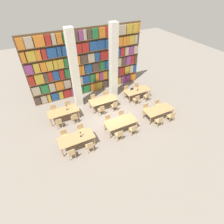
{
  "coord_description": "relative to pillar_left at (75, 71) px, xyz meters",
  "views": [
    {
      "loc": [
        -4.46,
        -8.97,
        8.75
      ],
      "look_at": [
        0.0,
        -0.14,
        0.68
      ],
      "focal_mm": 28.0,
      "sensor_mm": 36.0,
      "label": 1
    }
  ],
  "objects": [
    {
      "name": "chair_18",
      "position": [
        2.25,
        -2.07,
        -2.52
      ],
      "size": [
        0.42,
        0.4,
        0.89
      ],
      "color": "tan",
      "rests_on": "ground_plane"
    },
    {
      "name": "chair_2",
      "position": [
        -0.97,
        -5.01,
        -2.52
      ],
      "size": [
        0.42,
        0.4,
        0.89
      ],
      "color": "tan",
      "rests_on": "ground_plane"
    },
    {
      "name": "pillar_center",
      "position": [
        3.2,
        0.0,
        0.0
      ],
      "size": [
        0.56,
        0.56,
        6.0
      ],
      "color": "silver",
      "rests_on": "ground_plane"
    },
    {
      "name": "chair_21",
      "position": [
        4.26,
        -0.55,
        -2.52
      ],
      "size": [
        0.42,
        0.4,
        0.89
      ],
      "rotation": [
        0.0,
        0.0,
        3.14
      ],
      "color": "tan",
      "rests_on": "ground_plane"
    },
    {
      "name": "desk_lamp_0",
      "position": [
        -1.23,
        -4.25,
        -1.97
      ],
      "size": [
        0.14,
        0.14,
        0.41
      ],
      "color": "#232328",
      "rests_on": "reading_table_0"
    },
    {
      "name": "chair_3",
      "position": [
        -0.97,
        -3.45,
        -2.52
      ],
      "size": [
        0.42,
        0.4,
        0.89
      ],
      "rotation": [
        0.0,
        0.0,
        3.14
      ],
      "color": "tan",
      "rests_on": "ground_plane"
    },
    {
      "name": "chair_1",
      "position": [
        -2.1,
        -3.45,
        -2.52
      ],
      "size": [
        0.42,
        0.4,
        0.89
      ],
      "rotation": [
        0.0,
        0.0,
        3.14
      ],
      "color": "tan",
      "rests_on": "ground_plane"
    },
    {
      "name": "chair_17",
      "position": [
        1.12,
        -0.51,
        -2.52
      ],
      "size": [
        0.42,
        0.4,
        0.89
      ],
      "rotation": [
        0.0,
        0.0,
        3.14
      ],
      "color": "tan",
      "rests_on": "ground_plane"
    },
    {
      "name": "chair_15",
      "position": [
        -1.0,
        -0.49,
        -2.52
      ],
      "size": [
        0.42,
        0.4,
        0.89
      ],
      "rotation": [
        0.0,
        0.0,
        3.14
      ],
      "color": "tan",
      "rests_on": "ground_plane"
    },
    {
      "name": "pillar_left",
      "position": [
        0.0,
        0.0,
        0.0
      ],
      "size": [
        0.56,
        0.56,
        6.0
      ],
      "color": "silver",
      "rests_on": "ground_plane"
    },
    {
      "name": "desk_lamp_2",
      "position": [
        4.82,
        -1.35,
        -1.95
      ],
      "size": [
        0.14,
        0.14,
        0.44
      ],
      "color": "#232328",
      "rests_on": "reading_table_5"
    },
    {
      "name": "chair_14",
      "position": [
        -1.0,
        -2.05,
        -2.52
      ],
      "size": [
        0.42,
        0.4,
        0.89
      ],
      "color": "tan",
      "rests_on": "ground_plane"
    },
    {
      "name": "bookshelf_bank",
      "position": [
        1.62,
        1.51,
        -0.31
      ],
      "size": [
        9.82,
        0.35,
        5.5
      ],
      "color": "brown",
      "rests_on": "ground_plane"
    },
    {
      "name": "chair_8",
      "position": [
        4.25,
        -5.07,
        -2.52
      ],
      "size": [
        0.42,
        0.4,
        0.89
      ],
      "color": "tan",
      "rests_on": "ground_plane"
    },
    {
      "name": "reading_table_3",
      "position": [
        -1.57,
        -1.27,
        -2.31
      ],
      "size": [
        2.21,
        0.99,
        0.76
      ],
      "color": "tan",
      "rests_on": "ground_plane"
    },
    {
      "name": "desk_lamp_1",
      "position": [
        -1.27,
        -1.27,
        -1.93
      ],
      "size": [
        0.14,
        0.14,
        0.47
      ],
      "color": "#232328",
      "rests_on": "reading_table_3"
    },
    {
      "name": "reading_table_1",
      "position": [
        1.64,
        -4.18,
        -2.31
      ],
      "size": [
        2.21,
        0.99,
        0.76
      ],
      "color": "tan",
      "rests_on": "ground_plane"
    },
    {
      "name": "chair_5",
      "position": [
        1.08,
        -3.4,
        -2.52
      ],
      "size": [
        0.42,
        0.4,
        0.89
      ],
      "rotation": [
        0.0,
        0.0,
        3.14
      ],
      "color": "tan",
      "rests_on": "ground_plane"
    },
    {
      "name": "chair_11",
      "position": [
        5.35,
        -3.51,
        -2.52
      ],
      "size": [
        0.42,
        0.4,
        0.89
      ],
      "rotation": [
        0.0,
        0.0,
        3.14
      ],
      "color": "tan",
      "rests_on": "ground_plane"
    },
    {
      "name": "chair_22",
      "position": [
        5.35,
        -2.11,
        -2.52
      ],
      "size": [
        0.42,
        0.4,
        0.89
      ],
      "color": "tan",
      "rests_on": "ground_plane"
    },
    {
      "name": "chair_12",
      "position": [
        -2.12,
        -2.05,
        -2.52
      ],
      "size": [
        0.42,
        0.4,
        0.89
      ],
      "color": "tan",
      "rests_on": "ground_plane"
    },
    {
      "name": "reading_table_5",
      "position": [
        4.82,
        -1.33,
        -2.31
      ],
      "size": [
        2.21,
        0.99,
        0.76
      ],
      "color": "tan",
      "rests_on": "ground_plane"
    },
    {
      "name": "chair_0",
      "position": [
        -2.1,
        -5.01,
        -2.52
      ],
      "size": [
        0.42,
        0.4,
        0.89
      ],
      "color": "tan",
      "rests_on": "ground_plane"
    },
    {
      "name": "chair_9",
      "position": [
        4.25,
        -3.51,
        -2.52
      ],
      "size": [
        0.42,
        0.4,
        0.89
      ],
      "rotation": [
        0.0,
        0.0,
        3.14
      ],
      "color": "tan",
      "rests_on": "ground_plane"
    },
    {
      "name": "chair_20",
      "position": [
        4.26,
        -2.11,
        -2.52
      ],
      "size": [
        0.42,
        0.4,
        0.89
      ],
      "color": "tan",
      "rests_on": "ground_plane"
    },
    {
      "name": "chair_13",
      "position": [
        -2.12,
        -0.49,
        -2.52
      ],
      "size": [
        0.42,
        0.4,
        0.89
      ],
      "rotation": [
        0.0,
        0.0,
        3.14
      ],
      "color": "tan",
      "rests_on": "ground_plane"
    },
    {
      "name": "chair_10",
      "position": [
        5.35,
        -5.07,
        -2.52
      ],
      "size": [
        0.42,
        0.4,
        0.89
      ],
      "color": "tan",
      "rests_on": "ground_plane"
    },
    {
      "name": "reading_table_0",
      "position": [
        -1.53,
        -4.23,
        -2.31
      ],
      "size": [
        2.21,
        0.99,
        0.76
      ],
      "color": "tan",
      "rests_on": "ground_plane"
    },
    {
      "name": "chair_23",
      "position": [
        5.35,
        -0.55,
        -2.52
      ],
      "size": [
        0.42,
        0.4,
        0.89
      ],
      "rotation": [
        0.0,
        0.0,
        3.14
      ],
      "color": "tan",
      "rests_on": "ground_plane"
    },
    {
      "name": "laptop",
      "position": [
        4.41,
        -1.02,
        -2.2
      ],
      "size": [
        0.32,
        0.22,
        0.21
      ],
      "rotation": [
        0.0,
        0.0,
        3.14
      ],
      "color": "silver",
      "rests_on": "reading_table_5"
    },
    {
      "name": "ground_plane",
      "position": [
        1.6,
        -2.77,
        -3.0
      ],
      "size": [
        40.0,
        40.0,
        0.0
      ],
      "primitive_type": "plane",
      "color": "gray"
    },
    {
      "name": "chair_4",
      "position": [
        1.08,
        -4.96,
        -2.52
      ],
      "size": [
        0.42,
        0.4,
        0.89
      ],
      "color": "tan",
      "rests_on": "ground_plane"
    },
    {
      "name": "chair_7",
      "position": [
        2.16,
        -3.4,
        -2.52
      ],
      "size": [
        0.42,
        0.4,
        0.89
      ],
      "rotation": [
        0.0,
        0.0,
        3.14
      ],
      "color": "tan",
      "rests_on": "ground_plane"
    },
    {
      "name": "chair_6",
      "position": [
        2.16,
        -4.96,
        -2.52
      ],
      "size": [
        0.42,
        0.4,
        0.89
      ],
      "color": "tan",
      "rests_on": "ground_plane"
    },
    {
      "name": "reading_table_4",
      "position": [
        1.65,
        -1.29,
        -2.31
      ],
      "size": [
        2.21,
        0.99,
        0.76
      ],
      "color": "tan",
      "rests_on": "ground_plane"
    },
    {
      "name": "chair_16",
      "position": [
        1.12,
        -2.07,
        -2.52
      ],
      "size": [
        0.42,
        0.4,
        0.89
      ],
      "color": "tan",
      "rests_on": "ground_plane"
    },
    {
      "name": "chair_19",
      "position": [
        2.25,
        -0.51,
        -2.52
      ],
      "size": [
        0.42,
        0.4,
        0.89
      ],
      "rotation": [
        0.0,
        0.0,
        3.14
      ],
      "color": "tan",
      "rests_on": "ground_plane"
    },
    {
      "name": "reading_table_2",
      "position": [
        4.79,
        -4.29,
        -2.31
      ],
      "size": [
        2.21,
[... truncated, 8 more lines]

